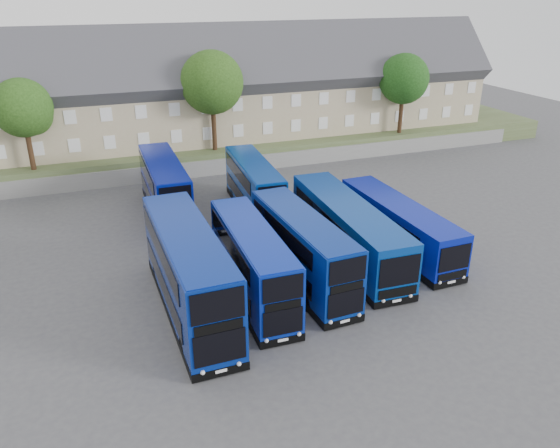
{
  "coord_description": "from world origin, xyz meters",
  "views": [
    {
      "loc": [
        -9.93,
        -23.99,
        16.46
      ],
      "look_at": [
        1.45,
        6.34,
        2.2
      ],
      "focal_mm": 35.0,
      "sensor_mm": 36.0,
      "label": 1
    }
  ],
  "objects": [
    {
      "name": "terrace_row",
      "position": [
        3.0,
        30.0,
        6.6
      ],
      "size": [
        60.0,
        10.4,
        11.2
      ],
      "color": "tan",
      "rests_on": "earth_bank"
    },
    {
      "name": "dd_front_right",
      "position": [
        1.4,
        2.46,
        2.06
      ],
      "size": [
        2.9,
        10.64,
        4.19
      ],
      "rotation": [
        0.0,
        0.0,
        0.05
      ],
      "color": "navy",
      "rests_on": "ground"
    },
    {
      "name": "dd_rear_right",
      "position": [
        2.15,
        13.94,
        1.99
      ],
      "size": [
        2.97,
        10.33,
        4.05
      ],
      "rotation": [
        0.0,
        0.0,
        -0.06
      ],
      "color": "#073692",
      "rests_on": "ground"
    },
    {
      "name": "retaining_wall",
      "position": [
        0.0,
        24.0,
        0.75
      ],
      "size": [
        70.0,
        0.4,
        1.5
      ],
      "primitive_type": "cube",
      "color": "slate",
      "rests_on": "ground"
    },
    {
      "name": "coach_east_b",
      "position": [
        9.23,
        4.5,
        1.57
      ],
      "size": [
        2.74,
        11.78,
        3.2
      ],
      "rotation": [
        0.0,
        0.0,
        0.02
      ],
      "color": "#08189D",
      "rests_on": "ground"
    },
    {
      "name": "tree_east",
      "position": [
        22.15,
        25.1,
        7.39
      ],
      "size": [
        5.12,
        5.12,
        8.16
      ],
      "color": "#382314",
      "rests_on": "earth_bank"
    },
    {
      "name": "ground",
      "position": [
        0.0,
        0.0,
        0.0
      ],
      "size": [
        120.0,
        120.0,
        0.0
      ],
      "primitive_type": "plane",
      "color": "#46464B",
      "rests_on": "ground"
    },
    {
      "name": "tree_far",
      "position": [
        28.15,
        32.1,
        7.73
      ],
      "size": [
        5.44,
        5.44,
        8.67
      ],
      "color": "#382314",
      "rests_on": "earth_bank"
    },
    {
      "name": "dd_front_mid",
      "position": [
        -1.84,
        1.97,
        2.02
      ],
      "size": [
        2.64,
        10.42,
        4.12
      ],
      "rotation": [
        0.0,
        0.0,
        -0.03
      ],
      "color": "#08239E",
      "rests_on": "ground"
    },
    {
      "name": "coach_east_a",
      "position": [
        5.48,
        4.61,
        1.78
      ],
      "size": [
        3.27,
        13.36,
        3.63
      ],
      "rotation": [
        0.0,
        0.0,
        -0.04
      ],
      "color": "navy",
      "rests_on": "ground"
    },
    {
      "name": "dd_rear_left",
      "position": [
        -4.4,
        15.83,
        2.11
      ],
      "size": [
        2.66,
        10.88,
        4.31
      ],
      "rotation": [
        0.0,
        0.0,
        -0.02
      ],
      "color": "#07158C",
      "rests_on": "ground"
    },
    {
      "name": "tree_west",
      "position": [
        -13.85,
        25.1,
        7.05
      ],
      "size": [
        4.8,
        4.8,
        7.65
      ],
      "color": "#382314",
      "rests_on": "earth_bank"
    },
    {
      "name": "earth_bank",
      "position": [
        0.0,
        34.0,
        1.0
      ],
      "size": [
        80.0,
        20.0,
        2.0
      ],
      "primitive_type": "cube",
      "color": "#495831",
      "rests_on": "ground"
    },
    {
      "name": "dd_front_left",
      "position": [
        -5.51,
        1.57,
        2.34
      ],
      "size": [
        2.91,
        12.03,
        4.76
      ],
      "rotation": [
        0.0,
        0.0,
        0.01
      ],
      "color": "navy",
      "rests_on": "ground"
    },
    {
      "name": "tree_mid",
      "position": [
        2.15,
        25.6,
        8.07
      ],
      "size": [
        5.76,
        5.76,
        9.18
      ],
      "color": "#382314",
      "rests_on": "earth_bank"
    }
  ]
}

